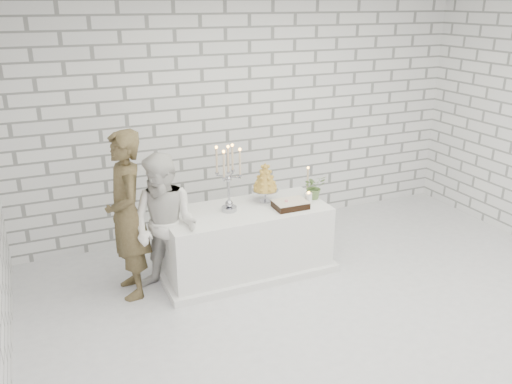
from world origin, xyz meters
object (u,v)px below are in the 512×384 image
Objects in this scene: croquembouche at (265,182)px; bride at (165,227)px; groom at (127,215)px; candelabra at (229,179)px; cake_table at (246,240)px.

bride is at bearing -169.30° from croquembouche.
groom is 2.37× the size of candelabra.
cake_table is at bearing 51.05° from bride.
candelabra is at bearing 54.50° from bride.
candelabra is (0.74, 0.14, 0.37)m from bride.
bride is (0.34, -0.16, -0.12)m from groom.
bride is 1.25m from croquembouche.
groom is 1.11m from candelabra.
groom is 1.16× the size of bride.
bride is 3.24× the size of croquembouche.
cake_table is 0.68m from croquembouche.
cake_table is at bearing -7.33° from candelabra.
bride is 2.05× the size of candelabra.
groom is 3.75× the size of croquembouche.
groom is at bearing 177.90° from cake_table.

